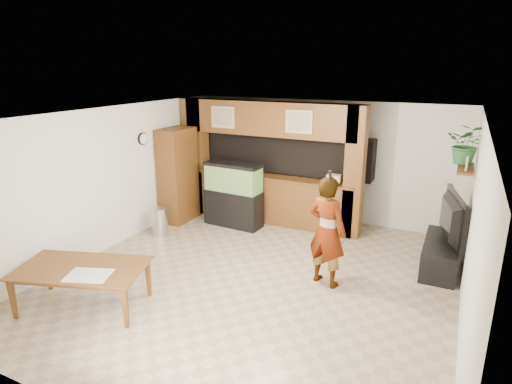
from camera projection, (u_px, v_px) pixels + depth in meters
The scene contains 20 objects.
floor at pixel (255, 278), 6.91m from camera, with size 6.50×6.50×0.00m, color tan.
ceiling at pixel (255, 116), 6.17m from camera, with size 6.50×6.50×0.00m, color white.
wall_back at pixel (320, 160), 9.34m from camera, with size 6.00×6.00×0.00m, color silver.
wall_left at pixel (107, 180), 7.80m from camera, with size 6.50×6.50×0.00m, color silver.
wall_right at pixel (473, 234), 5.28m from camera, with size 6.50×6.50×0.00m, color silver.
partition at pixel (269, 161), 9.21m from camera, with size 4.20×0.99×2.60m.
wall_clock at pixel (143, 139), 8.47m from camera, with size 0.05×0.25×0.25m.
wall_shelf at pixel (466, 168), 6.91m from camera, with size 0.25×0.90×0.04m, color brown.
pantry_cabinet at pixel (178, 175), 9.24m from camera, with size 0.51×0.83×2.03m, color brown.
trash_can at pixel (160, 222), 8.57m from camera, with size 0.32×0.32×0.58m, color #B2B2B7.
aquarium at pixel (234, 195), 9.01m from camera, with size 1.23×0.46×1.36m.
tv_stand at pixel (440, 254), 7.20m from camera, with size 0.54×1.46×0.49m, color black.
television at pixel (445, 218), 7.01m from camera, with size 1.42×0.19×0.82m, color black.
photo_frame at pixel (467, 163), 6.70m from camera, with size 0.03×0.16×0.22m, color tan.
potted_plant at pixel (467, 144), 7.06m from camera, with size 0.60×0.52×0.67m, color #255D2A.
person at pixel (327, 231), 6.51m from camera, with size 0.64×0.42×1.74m, color olive.
microphone at pixel (330, 176), 6.09m from camera, with size 0.04×0.04×0.17m, color black.
dining_table at pixel (82, 288), 5.97m from camera, with size 1.76×0.98×0.62m, color brown.
newspaper_a at pixel (89, 275), 5.68m from camera, with size 0.57×0.41×0.01m, color silver.
counter_box at pixel (334, 179), 8.47m from camera, with size 0.27×0.18×0.18m, color tan.
Camera 1 is at (2.74, -5.59, 3.31)m, focal length 30.00 mm.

